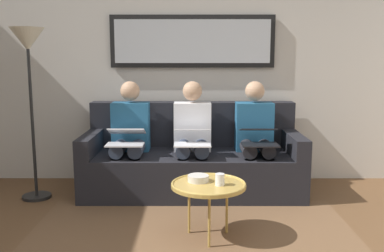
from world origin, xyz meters
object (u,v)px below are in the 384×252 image
Objects in this scene: framed_mirror at (192,41)px; laptop_silver at (126,137)px; laptop_white at (192,136)px; person_right at (129,134)px; person_left at (255,134)px; bowl at (198,178)px; laptop_black at (258,136)px; cup at (219,180)px; standing_lamp at (28,59)px; person_middle at (192,134)px; couch at (192,161)px; coffee_table at (208,186)px.

laptop_silver is at bearing 47.44° from framed_mirror.
laptop_white is 0.69m from person_right.
person_right is (1.28, 0.00, 0.00)m from person_left.
laptop_black is at bearing -125.07° from bowl.
cup is 0.05× the size of standing_lamp.
person_middle is (0.04, -1.09, 0.15)m from bowl.
framed_mirror is at bearing -47.47° from laptop_black.
couch is 24.44× the size of cup.
framed_mirror is at bearing -90.00° from couch.
laptop_white reaches higher than bowl.
cup reaches higher than coffee_table.
person_right is 3.22× the size of laptop_silver.
framed_mirror is at bearing -90.00° from laptop_white.
couch is 0.78m from laptop_silver.
laptop_white is at bearing 179.68° from laptop_silver.
person_right is (0.64, 0.46, -0.94)m from framed_mirror.
cup is 0.19m from bowl.
laptop_white is 0.32× the size of person_right.
bowl is 1.25m from person_left.
person_right is (0.64, 0.00, 0.00)m from person_middle.
person_right is (0.76, -1.15, 0.19)m from coffee_table.
framed_mirror is 1.23m from person_left.
laptop_black is (0.00, 0.24, 0.03)m from person_left.
laptop_white is 0.64m from laptop_silver.
framed_mirror is 3.11× the size of coffee_table.
person_left is at bearing -169.38° from laptop_silver.
standing_lamp is (2.19, 0.20, 0.76)m from person_left.
framed_mirror is 1.32m from laptop_black.
couch is 0.45m from laptop_white.
coffee_table is 0.35× the size of standing_lamp.
cup is at bearing 97.14° from framed_mirror.
bowl is 0.45× the size of laptop_white.
laptop_white is at bearing 178.35° from standing_lamp.
person_middle is 1.00× the size of person_right.
person_left is 0.64m from person_middle.
cup is 1.28m from laptop_silver.
person_left is 3.05× the size of laptop_black.
laptop_black is (-0.64, 0.70, -0.92)m from framed_mirror.
person_right is at bearing -167.67° from standing_lamp.
standing_lamp is (1.55, -0.04, 0.74)m from laptop_white.
person_left is at bearing -174.81° from standing_lamp.
framed_mirror reaches higher than cup.
laptop_black is 1.03× the size of laptop_white.
laptop_silver is at bearing -50.00° from coffee_table.
person_middle reaches higher than bowl.
couch reaches higher than laptop_black.
couch is at bearing -80.69° from cup.
framed_mirror is 1.08× the size of standing_lamp.
person_right reaches higher than couch.
framed_mirror is 4.94× the size of laptop_white.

